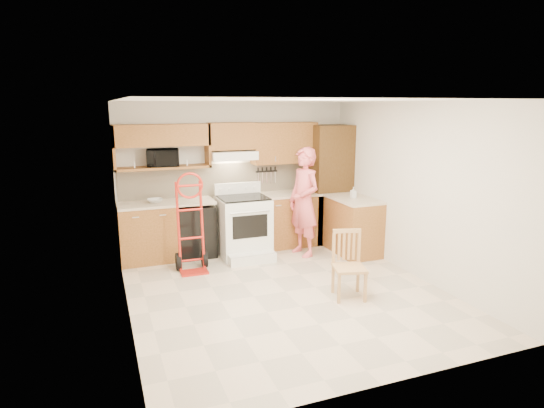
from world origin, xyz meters
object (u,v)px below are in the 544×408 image
range (245,222)px  person (304,202)px  dining_chair (349,265)px  hand_truck (191,228)px  microwave (163,158)px

range → person: size_ratio=0.66×
person → dining_chair: size_ratio=2.05×
person → hand_truck: (-1.88, -0.12, -0.22)m
dining_chair → range: bearing=125.4°
dining_chair → person: bearing=99.3°
person → hand_truck: 1.90m
hand_truck → range: bearing=22.8°
person → hand_truck: bearing=-98.4°
person → dining_chair: person is taller
microwave → dining_chair: bearing=-45.2°
range → hand_truck: hand_truck is taller
microwave → hand_truck: 1.31m
person → dining_chair: (-0.19, -1.81, -0.46)m
microwave → hand_truck: size_ratio=0.37×
microwave → range: size_ratio=0.42×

